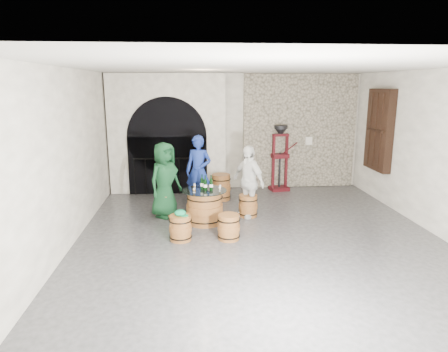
{
  "coord_description": "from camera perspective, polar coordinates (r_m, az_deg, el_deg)",
  "views": [
    {
      "loc": [
        -1.3,
        -7.11,
        2.9
      ],
      "look_at": [
        -0.61,
        0.91,
        1.05
      ],
      "focal_mm": 32.0,
      "sensor_mm": 36.0,
      "label": 1
    }
  ],
  "objects": [
    {
      "name": "tasting_glass_d",
      "position": [
        8.59,
        -1.76,
        -1.37
      ],
      "size": [
        0.05,
        0.05,
        0.1
      ],
      "primitive_type": null,
      "color": "#B87523",
      "rests_on": "barrel_table"
    },
    {
      "name": "wine_bottle_left",
      "position": [
        8.36,
        -2.69,
        -1.2
      ],
      "size": [
        0.08,
        0.08,
        0.32
      ],
      "color": "black",
      "rests_on": "barrel_table"
    },
    {
      "name": "barrel_stool_near_left",
      "position": [
        7.67,
        -6.23,
        -7.38
      ],
      "size": [
        0.44,
        0.44,
        0.49
      ],
      "color": "#915D29",
      "rests_on": "ground"
    },
    {
      "name": "barrel_table",
      "position": [
        8.52,
        -2.79,
        -4.42
      ],
      "size": [
        0.94,
        0.94,
        0.73
      ],
      "color": "#915D29",
      "rests_on": "ground"
    },
    {
      "name": "tasting_glass_c",
      "position": [
        8.6,
        -4.22,
        -1.38
      ],
      "size": [
        0.05,
        0.05,
        0.1
      ],
      "primitive_type": null,
      "color": "#B87523",
      "rests_on": "barrel_table"
    },
    {
      "name": "arched_opening",
      "position": [
        10.95,
        -8.07,
        5.89
      ],
      "size": [
        3.1,
        0.6,
        3.19
      ],
      "color": "white",
      "rests_on": "ground"
    },
    {
      "name": "barrel_stool_right",
      "position": [
        8.99,
        3.46,
        -4.25
      ],
      "size": [
        0.44,
        0.44,
        0.49
      ],
      "color": "#915D29",
      "rests_on": "ground"
    },
    {
      "name": "wall_front",
      "position": [
        3.61,
        16.68,
        -8.69
      ],
      "size": [
        8.0,
        0.0,
        8.0
      ],
      "primitive_type": "plane",
      "rotation": [
        -1.57,
        0.0,
        0.0
      ],
      "color": "white",
      "rests_on": "ground"
    },
    {
      "name": "wall_left",
      "position": [
        7.56,
        -21.79,
        2.11
      ],
      "size": [
        0.0,
        8.0,
        8.0
      ],
      "primitive_type": "plane",
      "rotation": [
        1.57,
        0.0,
        1.57
      ],
      "color": "white",
      "rests_on": "ground"
    },
    {
      "name": "ground",
      "position": [
        7.79,
        5.1,
        -8.97
      ],
      "size": [
        8.0,
        8.0,
        0.0
      ],
      "primitive_type": "plane",
      "color": "#323235",
      "rests_on": "ground"
    },
    {
      "name": "tasting_glass_a",
      "position": [
        8.22,
        -4.3,
        -2.06
      ],
      "size": [
        0.05,
        0.05,
        0.1
      ],
      "primitive_type": null,
      "color": "#B87523",
      "rests_on": "barrel_table"
    },
    {
      "name": "barrel_stool_far",
      "position": [
        9.56,
        -3.49,
        -3.21
      ],
      "size": [
        0.44,
        0.44,
        0.49
      ],
      "color": "#915D29",
      "rests_on": "ground"
    },
    {
      "name": "person_white",
      "position": [
        8.84,
        3.47,
        -0.79
      ],
      "size": [
        0.85,
        1.0,
        1.61
      ],
      "primitive_type": "imported",
      "rotation": [
        0.0,
        0.0,
        -0.98
      ],
      "color": "white",
      "rests_on": "ground"
    },
    {
      "name": "stone_facing_panel",
      "position": [
        11.55,
        10.74,
        6.25
      ],
      "size": [
        3.2,
        0.12,
        3.18
      ],
      "primitive_type": "cube",
      "color": "#AB9F88",
      "rests_on": "ground"
    },
    {
      "name": "corking_press",
      "position": [
        11.12,
        8.03,
        3.27
      ],
      "size": [
        0.77,
        0.48,
        1.82
      ],
      "rotation": [
        0.0,
        0.0,
        0.17
      ],
      "color": "#460B13",
      "rests_on": "ground"
    },
    {
      "name": "person_green",
      "position": [
        8.93,
        -8.46,
        -0.54
      ],
      "size": [
        0.95,
        0.96,
        1.68
      ],
      "primitive_type": "imported",
      "rotation": [
        0.0,
        0.0,
        0.82
      ],
      "color": "#103B1D",
      "rests_on": "ground"
    },
    {
      "name": "control_box",
      "position": [
        11.58,
        11.99,
        4.96
      ],
      "size": [
        0.18,
        0.1,
        0.22
      ],
      "primitive_type": "cube",
      "color": "silver",
      "rests_on": "wall_back"
    },
    {
      "name": "side_barrel",
      "position": [
        10.24,
        -0.42,
        -1.59
      ],
      "size": [
        0.5,
        0.5,
        0.67
      ],
      "rotation": [
        0.0,
        0.0,
        0.12
      ],
      "color": "#915D29",
      "rests_on": "ground"
    },
    {
      "name": "wine_bottle_right",
      "position": [
        8.46,
        -3.15,
        -1.03
      ],
      "size": [
        0.08,
        0.08,
        0.32
      ],
      "color": "black",
      "rests_on": "barrel_table"
    },
    {
      "name": "person_blue",
      "position": [
        9.59,
        -3.65,
        0.68
      ],
      "size": [
        0.74,
        0.61,
        1.74
      ],
      "primitive_type": "imported",
      "rotation": [
        0.0,
        0.0,
        -0.36
      ],
      "color": "navy",
      "rests_on": "ground"
    },
    {
      "name": "tasting_glass_e",
      "position": [
        8.31,
        -0.61,
        -1.87
      ],
      "size": [
        0.05,
        0.05,
        0.1
      ],
      "primitive_type": null,
      "color": "#B87523",
      "rests_on": "barrel_table"
    },
    {
      "name": "wine_bottle_center",
      "position": [
        8.37,
        -1.85,
        -1.17
      ],
      "size": [
        0.08,
        0.08,
        0.32
      ],
      "color": "black",
      "rests_on": "barrel_table"
    },
    {
      "name": "tasting_glass_b",
      "position": [
        8.45,
        -0.55,
        -1.61
      ],
      "size": [
        0.05,
        0.05,
        0.1
      ],
      "primitive_type": null,
      "color": "#B87523",
      "rests_on": "barrel_table"
    },
    {
      "name": "wall_right",
      "position": [
        8.68,
        28.77,
        2.72
      ],
      "size": [
        0.0,
        8.0,
        8.0
      ],
      "primitive_type": "plane",
      "rotation": [
        1.57,
        0.0,
        -1.57
      ],
      "color": "white",
      "rests_on": "ground"
    },
    {
      "name": "wall_back",
      "position": [
        11.26,
        1.75,
        6.3
      ],
      "size": [
        8.0,
        0.0,
        8.0
      ],
      "primitive_type": "plane",
      "rotation": [
        1.57,
        0.0,
        0.0
      ],
      "color": "white",
      "rests_on": "ground"
    },
    {
      "name": "barrel_stool_left",
      "position": [
        9.11,
        -8.55,
        -4.15
      ],
      "size": [
        0.44,
        0.44,
        0.49
      ],
      "color": "#915D29",
      "rests_on": "ground"
    },
    {
      "name": "tasting_glass_f",
      "position": [
        8.53,
        -4.2,
        -1.5
      ],
      "size": [
        0.05,
        0.05,
        0.1
      ],
      "primitive_type": null,
      "color": "#B87523",
      "rests_on": "barrel_table"
    },
    {
      "name": "shuttered_window",
      "position": [
        10.66,
        21.28,
        6.14
      ],
      "size": [
        0.23,
        1.1,
        2.0
      ],
      "color": "black",
      "rests_on": "wall_right"
    },
    {
      "name": "green_cap",
      "position": [
        7.57,
        -6.26,
        -5.27
      ],
      "size": [
        0.26,
        0.22,
        0.12
      ],
      "color": "#0B7F4B",
      "rests_on": "barrel_stool_near_left"
    },
    {
      "name": "barrel_stool_near_right",
      "position": [
        7.67,
        0.69,
        -7.31
      ],
      "size": [
        0.44,
        0.44,
        0.49
      ],
      "color": "#915D29",
      "rests_on": "ground"
    },
    {
      "name": "ceiling",
      "position": [
        7.24,
        5.62,
        15.26
      ],
      "size": [
        8.0,
        8.0,
        0.0
      ],
      "primitive_type": "plane",
      "rotation": [
        3.14,
        0.0,
        0.0
      ],
      "color": "beige",
      "rests_on": "wall_back"
    }
  ]
}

